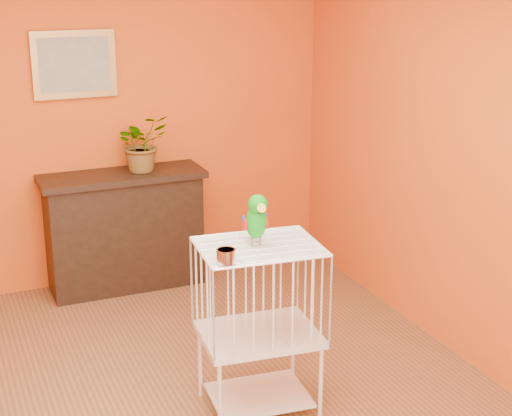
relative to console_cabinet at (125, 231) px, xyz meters
name	(u,v)px	position (x,y,z in m)	size (l,w,h in m)	color
room_shell	(160,150)	(-0.27, -2.03, 1.12)	(4.50, 4.50, 4.50)	#D64E14
console_cabinet	(125,231)	(0.00, 0.00, 0.00)	(1.26, 0.45, 0.93)	black
potted_plant	(142,150)	(0.17, 0.00, 0.64)	(0.39, 0.44, 0.34)	#26722D
framed_picture	(74,64)	(-0.27, 0.19, 1.28)	(0.62, 0.04, 0.50)	#A17A39
birdcage	(259,326)	(0.26, -2.05, 0.05)	(0.70, 0.56, 1.00)	silver
feed_cup	(226,256)	(0.00, -2.23, 0.58)	(0.10, 0.10, 0.07)	silver
parrot	(256,219)	(0.25, -2.04, 0.69)	(0.15, 0.27, 0.30)	#59544C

